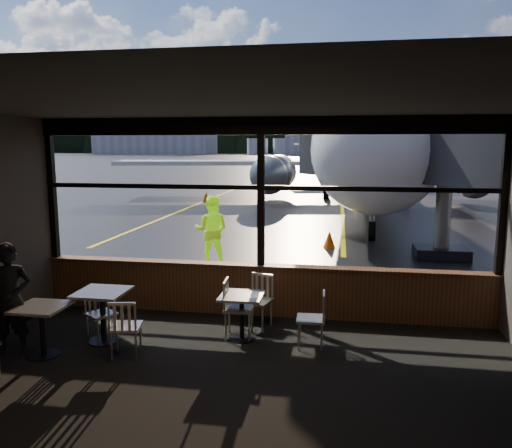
% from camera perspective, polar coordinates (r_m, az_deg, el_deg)
% --- Properties ---
extents(ground_plane, '(520.00, 520.00, 0.00)m').
position_cam_1_polar(ground_plane, '(128.56, 8.99, 7.41)').
color(ground_plane, black).
rests_on(ground_plane, ground).
extents(carpet_floor, '(8.00, 6.00, 0.01)m').
position_cam_1_polar(carpet_floor, '(6.42, -3.85, -18.96)').
color(carpet_floor, black).
rests_on(carpet_floor, ground).
extents(ceiling, '(8.00, 6.00, 0.04)m').
position_cam_1_polar(ceiling, '(5.70, -4.23, 13.82)').
color(ceiling, '#38332D').
rests_on(ceiling, ground).
extents(wall_back, '(8.00, 0.04, 3.50)m').
position_cam_1_polar(wall_back, '(3.12, -17.50, -15.30)').
color(wall_back, '#483F39').
rests_on(wall_back, ground).
extents(window_sill, '(8.00, 0.28, 0.90)m').
position_cam_1_polar(window_sill, '(9.00, 0.56, -7.64)').
color(window_sill, '#512C18').
rests_on(window_sill, ground).
extents(window_header, '(8.00, 0.18, 0.30)m').
position_cam_1_polar(window_header, '(8.63, 0.59, 11.15)').
color(window_header, black).
rests_on(window_header, ground).
extents(mullion_left, '(0.12, 0.12, 2.60)m').
position_cam_1_polar(mullion_left, '(10.06, -22.29, 3.61)').
color(mullion_left, black).
rests_on(mullion_left, ground).
extents(mullion_centre, '(0.12, 0.12, 2.60)m').
position_cam_1_polar(mullion_centre, '(8.66, 0.58, 3.53)').
color(mullion_centre, black).
rests_on(mullion_centre, ground).
extents(mullion_right, '(0.12, 0.12, 2.60)m').
position_cam_1_polar(mullion_right, '(8.95, 26.47, 2.77)').
color(mullion_right, black).
rests_on(mullion_right, ground).
extents(window_transom, '(8.00, 0.10, 0.08)m').
position_cam_1_polar(window_transom, '(8.65, 0.58, 4.19)').
color(window_transom, black).
rests_on(window_transom, ground).
extents(airliner, '(30.43, 36.09, 10.73)m').
position_cam_1_polar(airliner, '(28.20, 12.83, 13.45)').
color(airliner, white).
rests_on(airliner, ground_plane).
extents(jet_bridge, '(8.41, 10.28, 4.48)m').
position_cam_1_polar(jet_bridge, '(14.22, 18.73, 5.32)').
color(jet_bridge, '#2A2A2C').
rests_on(jet_bridge, ground_plane).
extents(cafe_table_near, '(0.66, 0.66, 0.72)m').
position_cam_1_polar(cafe_table_near, '(7.94, -1.64, -10.59)').
color(cafe_table_near, '#A8A29B').
rests_on(cafe_table_near, carpet_floor).
extents(cafe_table_mid, '(0.74, 0.74, 0.82)m').
position_cam_1_polar(cafe_table_mid, '(8.17, -17.07, -10.08)').
color(cafe_table_mid, '#9E9991').
rests_on(cafe_table_mid, carpet_floor).
extents(cafe_table_left, '(0.68, 0.68, 0.75)m').
position_cam_1_polar(cafe_table_left, '(7.95, -23.19, -11.19)').
color(cafe_table_left, gray).
rests_on(cafe_table_left, carpet_floor).
extents(chair_near_e, '(0.48, 0.48, 0.87)m').
position_cam_1_polar(chair_near_e, '(7.65, 6.27, -10.81)').
color(chair_near_e, beige).
rests_on(chair_near_e, carpet_floor).
extents(chair_near_w, '(0.55, 0.55, 0.95)m').
position_cam_1_polar(chair_near_w, '(7.96, -1.96, -9.67)').
color(chair_near_w, '#BCB7AA').
rests_on(chair_near_w, carpet_floor).
extents(chair_near_n, '(0.61, 0.61, 0.90)m').
position_cam_1_polar(chair_near_n, '(8.38, 0.16, -8.89)').
color(chair_near_n, beige).
rests_on(chair_near_n, carpet_floor).
extents(chair_mid_s, '(0.57, 0.57, 0.89)m').
position_cam_1_polar(chair_mid_s, '(7.52, -14.67, -11.35)').
color(chair_mid_s, beige).
rests_on(chair_mid_s, carpet_floor).
extents(chair_mid_w, '(0.62, 0.62, 0.82)m').
position_cam_1_polar(chair_mid_w, '(8.27, -17.27, -9.85)').
color(chair_mid_w, '#BAB6A8').
rests_on(chair_mid_w, carpet_floor).
extents(passenger, '(0.69, 0.55, 1.66)m').
position_cam_1_polar(passenger, '(8.06, -26.29, -7.76)').
color(passenger, black).
rests_on(passenger, carpet_floor).
extents(ground_crew, '(0.89, 0.71, 1.78)m').
position_cam_1_polar(ground_crew, '(12.72, -5.10, -0.75)').
color(ground_crew, '#BFF219').
rests_on(ground_crew, ground_plane).
extents(cone_nose, '(0.37, 0.37, 0.51)m').
position_cam_1_polar(cone_nose, '(15.08, 8.38, -1.74)').
color(cone_nose, orange).
rests_on(cone_nose, ground_plane).
extents(cone_wing, '(0.37, 0.37, 0.51)m').
position_cam_1_polar(cone_wing, '(27.79, -5.72, 3.14)').
color(cone_wing, '#E43C07').
rests_on(cone_wing, ground_plane).
extents(hangar_left, '(45.00, 18.00, 11.00)m').
position_cam_1_polar(hangar_left, '(201.58, -11.37, 9.40)').
color(hangar_left, silver).
rests_on(hangar_left, ground_plane).
extents(hangar_mid, '(38.00, 15.00, 10.00)m').
position_cam_1_polar(hangar_mid, '(193.54, 9.24, 9.34)').
color(hangar_mid, silver).
rests_on(hangar_mid, ground_plane).
extents(fuel_tank_a, '(8.00, 8.00, 6.00)m').
position_cam_1_polar(fuel_tank_a, '(193.08, 0.17, 8.86)').
color(fuel_tank_a, silver).
rests_on(fuel_tank_a, ground_plane).
extents(fuel_tank_b, '(8.00, 8.00, 6.00)m').
position_cam_1_polar(fuel_tank_b, '(191.71, 3.16, 8.84)').
color(fuel_tank_b, silver).
rests_on(fuel_tank_b, ground_plane).
extents(fuel_tank_c, '(8.00, 8.00, 6.00)m').
position_cam_1_polar(fuel_tank_c, '(190.86, 6.18, 8.81)').
color(fuel_tank_c, silver).
rests_on(fuel_tank_c, ground_plane).
extents(treeline, '(360.00, 3.00, 12.00)m').
position_cam_1_polar(treeline, '(218.54, 9.29, 9.53)').
color(treeline, black).
rests_on(treeline, ground_plane).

